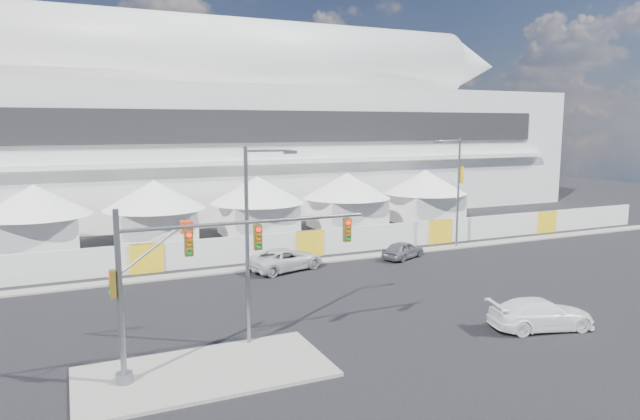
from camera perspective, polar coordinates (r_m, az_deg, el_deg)
name	(u,v)px	position (r m, az deg, el deg)	size (l,w,h in m)	color
ground	(312,328)	(28.68, -0.79, -11.74)	(160.00, 160.00, 0.00)	black
median_island	(205,372)	(24.29, -11.43, -15.59)	(10.00, 5.00, 0.15)	gray
far_curb	(473,245)	(49.21, 15.06, -3.38)	(80.00, 1.20, 0.12)	gray
stadium	(241,129)	(69.00, -7.90, 8.00)	(80.00, 24.80, 21.98)	silver
tent_row	(208,204)	(50.44, -11.13, 0.60)	(53.40, 8.40, 5.40)	white
hoarding_fence	(309,243)	(43.53, -1.10, -3.35)	(70.00, 0.25, 2.00)	silver
scaffold_tower	(515,154)	(83.13, 18.96, 5.31)	(4.40, 4.40, 12.00)	#595B60
sedan_silver	(403,250)	(43.27, 8.31, -3.96)	(3.93, 1.58, 1.34)	#9B9CA0
pickup_curb	(286,259)	(39.53, -3.47, -4.93)	(5.47, 2.52, 1.52)	silver
pickup_near	(541,314)	(30.38, 21.24, -9.67)	(5.18, 2.10, 1.50)	white
lot_car_b	(489,223)	(57.12, 16.55, -1.21)	(3.86, 1.55, 1.32)	black
traffic_mast	(183,279)	(22.98, -13.53, -6.70)	(10.49, 0.65, 6.73)	slate
streetlight_median	(252,232)	(25.44, -6.81, -2.17)	(2.45, 0.25, 8.86)	gray
streetlight_curb	(456,185)	(47.25, 13.48, 2.48)	(2.64, 0.59, 8.92)	slate
boom_lift	(135,258)	(41.42, -18.03, -4.59)	(6.25, 1.51, 3.17)	red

